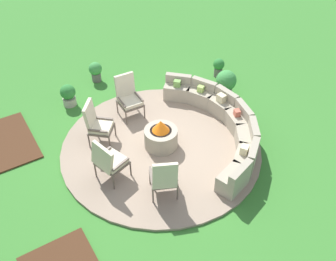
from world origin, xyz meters
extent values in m
plane|color=#387A2D|center=(0.00, 0.00, 0.00)|extent=(24.00, 24.00, 0.00)
cylinder|color=gray|center=(0.00, 0.00, 0.03)|extent=(4.84, 4.84, 0.06)
cube|color=#472B19|center=(-2.18, -3.18, 0.02)|extent=(2.01, 1.27, 0.04)
cylinder|color=#9E937F|center=(0.00, 0.00, 0.30)|extent=(0.80, 0.80, 0.49)
cylinder|color=black|center=(0.00, 0.00, 0.52)|extent=(0.52, 0.52, 0.06)
cone|color=orange|center=(0.00, 0.00, 0.69)|extent=(0.42, 0.42, 0.28)
cube|color=#9E937F|center=(1.94, 0.63, 0.27)|extent=(0.65, 0.82, 0.43)
cube|color=#9E937F|center=(2.08, 0.67, 0.61)|extent=(0.37, 0.73, 0.25)
cube|color=#9E937F|center=(1.61, 1.24, 0.27)|extent=(0.79, 0.84, 0.43)
cube|color=#9E937F|center=(1.73, 1.33, 0.61)|extent=(0.56, 0.66, 0.25)
cube|color=#9E937F|center=(1.10, 1.71, 0.27)|extent=(0.84, 0.76, 0.43)
cube|color=#9E937F|center=(1.18, 1.83, 0.61)|extent=(0.69, 0.52, 0.25)
cube|color=#9E937F|center=(0.46, 1.98, 0.27)|extent=(0.80, 0.60, 0.43)
cube|color=#9E937F|center=(0.50, 2.12, 0.61)|extent=(0.73, 0.32, 0.25)
cube|color=#9E937F|center=(-0.23, 2.02, 0.27)|extent=(0.76, 0.53, 0.43)
cube|color=#9E937F|center=(-0.25, 2.17, 0.61)|extent=(0.73, 0.24, 0.25)
cube|color=#9E937F|center=(-0.90, 1.83, 0.27)|extent=(0.84, 0.72, 0.43)
cube|color=#9E937F|center=(-0.96, 1.96, 0.61)|extent=(0.71, 0.46, 0.25)
cube|color=#9E937F|center=(-1.46, 1.42, 0.27)|extent=(0.82, 0.82, 0.43)
cube|color=#9E937F|center=(-1.56, 1.52, 0.61)|extent=(0.61, 0.62, 0.25)
cube|color=beige|center=(-0.23, 1.97, 0.59)|extent=(0.23, 0.21, 0.21)
cube|color=#93B756|center=(-0.88, 1.78, 0.57)|extent=(0.21, 0.20, 0.16)
cube|color=#70A34C|center=(-1.42, 1.38, 0.58)|extent=(0.24, 0.23, 0.18)
cube|color=beige|center=(1.57, 1.21, 0.59)|extent=(0.24, 0.25, 0.19)
cube|color=#BC5B47|center=(0.45, 1.93, 0.57)|extent=(0.20, 0.18, 0.16)
cylinder|color=brown|center=(-1.15, 0.19, 0.25)|extent=(0.04, 0.04, 0.38)
cylinder|color=brown|center=(-1.16, -0.34, 0.25)|extent=(0.04, 0.04, 0.38)
cylinder|color=brown|center=(-1.71, 0.21, 0.25)|extent=(0.04, 0.04, 0.38)
cylinder|color=brown|center=(-1.73, -0.32, 0.25)|extent=(0.04, 0.04, 0.38)
cube|color=brown|center=(-1.44, -0.07, 0.47)|extent=(0.62, 0.58, 0.05)
cube|color=beige|center=(-1.44, -0.07, 0.54)|extent=(0.57, 0.54, 0.09)
cube|color=beige|center=(-1.69, -0.06, 0.84)|extent=(0.15, 0.52, 0.71)
cube|color=brown|center=(-1.43, 0.18, 0.60)|extent=(0.51, 0.07, 0.04)
cube|color=brown|center=(-1.44, -0.32, 0.60)|extent=(0.51, 0.07, 0.04)
cylinder|color=brown|center=(-0.90, -0.78, 0.25)|extent=(0.04, 0.04, 0.38)
cylinder|color=brown|center=(-0.53, -1.11, 0.25)|extent=(0.04, 0.04, 0.38)
cylinder|color=brown|center=(-1.24, -1.16, 0.25)|extent=(0.04, 0.04, 0.38)
cylinder|color=brown|center=(-0.86, -1.49, 0.25)|extent=(0.04, 0.04, 0.38)
cube|color=brown|center=(-0.88, -1.13, 0.47)|extent=(0.76, 0.76, 0.05)
cube|color=beige|center=(-0.88, -1.13, 0.54)|extent=(0.70, 0.70, 0.09)
cube|color=beige|center=(-1.03, -1.31, 0.84)|extent=(0.43, 0.45, 0.74)
cube|color=brown|center=(-1.06, -0.98, 0.60)|extent=(0.34, 0.38, 0.04)
cube|color=brown|center=(-0.70, -1.29, 0.60)|extent=(0.34, 0.38, 0.04)
cylinder|color=brown|center=(-0.07, -1.25, 0.25)|extent=(0.04, 0.04, 0.38)
cylinder|color=brown|center=(0.47, -1.07, 0.25)|extent=(0.04, 0.04, 0.38)
cylinder|color=brown|center=(0.10, -1.75, 0.25)|extent=(0.04, 0.04, 0.38)
cylinder|color=brown|center=(0.64, -1.56, 0.25)|extent=(0.04, 0.04, 0.38)
cube|color=brown|center=(0.29, -1.41, 0.47)|extent=(0.75, 0.72, 0.05)
cube|color=beige|center=(0.29, -1.41, 0.54)|extent=(0.69, 0.67, 0.09)
cube|color=beige|center=(0.37, -1.63, 0.80)|extent=(0.63, 0.32, 0.71)
cube|color=brown|center=(0.03, -1.50, 0.60)|extent=(0.20, 0.47, 0.04)
cube|color=brown|center=(0.55, -1.32, 0.60)|extent=(0.20, 0.47, 0.04)
cylinder|color=brown|center=(0.92, -0.83, 0.25)|extent=(0.04, 0.04, 0.38)
cylinder|color=brown|center=(1.12, -0.36, 0.25)|extent=(0.04, 0.04, 0.38)
cylinder|color=brown|center=(1.40, -1.03, 0.25)|extent=(0.04, 0.04, 0.38)
cylinder|color=brown|center=(1.60, -0.56, 0.25)|extent=(0.04, 0.04, 0.38)
cube|color=brown|center=(1.26, -0.70, 0.47)|extent=(0.73, 0.72, 0.05)
cube|color=beige|center=(1.26, -0.70, 0.54)|extent=(0.67, 0.67, 0.09)
cube|color=beige|center=(1.48, -0.79, 0.79)|extent=(0.32, 0.54, 0.63)
cube|color=brown|center=(1.16, -0.92, 0.60)|extent=(0.46, 0.23, 0.04)
cube|color=brown|center=(1.35, -0.47, 0.60)|extent=(0.46, 0.23, 0.04)
cylinder|color=#A89E8E|center=(-2.84, -1.26, 0.11)|extent=(0.36, 0.36, 0.23)
sphere|color=#2D7A33|center=(-2.84, -1.26, 0.43)|extent=(0.42, 0.42, 0.42)
cylinder|color=#A89E8E|center=(-0.98, 2.76, 0.11)|extent=(0.41, 0.41, 0.22)
sphere|color=#3D8E42|center=(-0.98, 2.76, 0.44)|extent=(0.59, 0.59, 0.59)
cylinder|color=#605B56|center=(-1.83, 3.16, 0.14)|extent=(0.25, 0.25, 0.28)
sphere|color=#2D7A33|center=(-1.83, 3.16, 0.42)|extent=(0.34, 0.34, 0.34)
cylinder|color=#605B56|center=(-3.58, -0.12, 0.13)|extent=(0.28, 0.28, 0.26)
sphere|color=#3D8E42|center=(-3.58, -0.12, 0.42)|extent=(0.39, 0.39, 0.39)
camera|label=1|loc=(5.76, -3.39, 6.28)|focal=40.04mm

